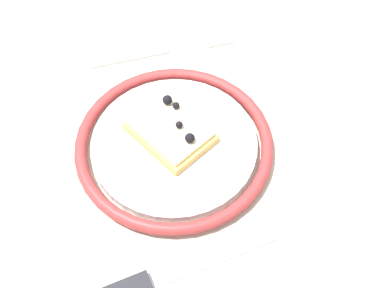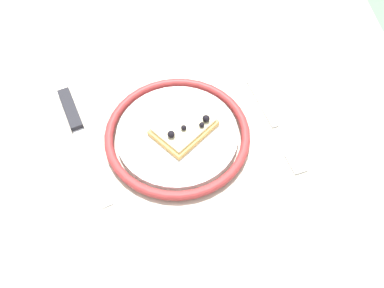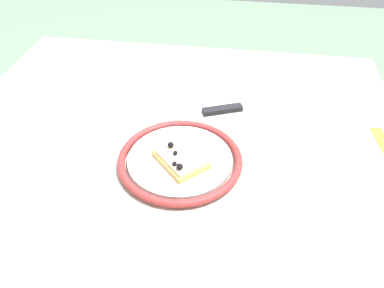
# 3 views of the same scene
# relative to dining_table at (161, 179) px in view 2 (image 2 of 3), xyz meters

# --- Properties ---
(ground_plane) EXTENTS (6.00, 6.00, 0.00)m
(ground_plane) POSITION_rel_dining_table_xyz_m (0.00, 0.00, -0.66)
(ground_plane) COLOR slate
(dining_table) EXTENTS (0.92, 0.95, 0.75)m
(dining_table) POSITION_rel_dining_table_xyz_m (0.00, 0.00, 0.00)
(dining_table) COLOR #BCB29E
(dining_table) RESTS_ON ground_plane
(plate) EXTENTS (0.23, 0.23, 0.02)m
(plate) POSITION_rel_dining_table_xyz_m (-0.03, -0.03, 0.10)
(plate) COLOR white
(plate) RESTS_ON dining_table
(pizza_slice_near) EXTENTS (0.12, 0.12, 0.03)m
(pizza_slice_near) POSITION_rel_dining_table_xyz_m (-0.04, -0.03, 0.11)
(pizza_slice_near) COLOR tan
(pizza_slice_near) RESTS_ON plate
(knife) EXTENTS (0.11, 0.23, 0.01)m
(knife) POSITION_rel_dining_table_xyz_m (0.13, -0.06, 0.09)
(knife) COLOR silver
(knife) RESTS_ON dining_table
(fork) EXTENTS (0.07, 0.20, 0.00)m
(fork) POSITION_rel_dining_table_xyz_m (-0.19, -0.05, 0.09)
(fork) COLOR silver
(fork) RESTS_ON dining_table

